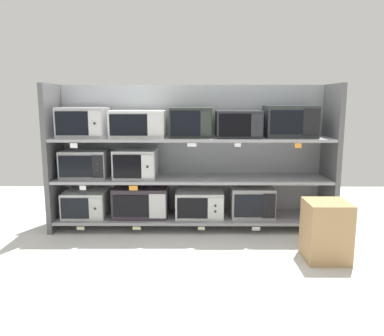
{
  "coord_description": "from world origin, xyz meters",
  "views": [
    {
      "loc": [
        0.02,
        -3.99,
        1.35
      ],
      "look_at": [
        0.0,
        0.0,
        0.65
      ],
      "focal_mm": 35.7,
      "sensor_mm": 36.0,
      "label": 1
    }
  ],
  "objects": [
    {
      "name": "price_tag_3",
      "position": [
        0.66,
        -0.26,
        0.07
      ],
      "size": [
        0.08,
        0.0,
        0.04
      ],
      "primitive_type": "cube",
      "color": "white"
    },
    {
      "name": "price_tag_2",
      "position": [
        0.1,
        -0.26,
        0.07
      ],
      "size": [
        0.07,
        0.0,
        0.03
      ],
      "primitive_type": "cube",
      "color": "beige"
    },
    {
      "name": "price_tag_4",
      "position": [
        -1.09,
        -0.26,
        0.5
      ],
      "size": [
        0.07,
        0.0,
        0.05
      ],
      "primitive_type": "cube",
      "color": "white"
    },
    {
      "name": "price_tag_7",
      "position": [
        -0.0,
        -0.26,
        0.93
      ],
      "size": [
        0.09,
        0.0,
        0.03
      ],
      "primitive_type": "cube",
      "color": "white"
    },
    {
      "name": "microwave_8",
      "position": [
        -0.02,
        -0.0,
        1.13
      ],
      "size": [
        0.43,
        0.36,
        0.31
      ],
      "color": "#2B322C",
      "rests_on": "shelf_2"
    },
    {
      "name": "microwave_4",
      "position": [
        -1.13,
        -0.0,
        0.7
      ],
      "size": [
        0.48,
        0.36,
        0.29
      ],
      "color": "#9B9FA0",
      "rests_on": "shelf_1"
    },
    {
      "name": "microwave_2",
      "position": [
        0.08,
        -0.0,
        0.26
      ],
      "size": [
        0.5,
        0.38,
        0.28
      ],
      "color": "silver",
      "rests_on": "shelf_0"
    },
    {
      "name": "microwave_3",
      "position": [
        0.64,
        -0.0,
        0.29
      ],
      "size": [
        0.45,
        0.37,
        0.32
      ],
      "color": "#A4A4A4",
      "rests_on": "shelf_0"
    },
    {
      "name": "price_tag_6",
      "position": [
        -1.16,
        -0.26,
        0.92
      ],
      "size": [
        0.07,
        0.0,
        0.05
      ],
      "primitive_type": "cube",
      "color": "white"
    },
    {
      "name": "microwave_1",
      "position": [
        -0.55,
        -0.0,
        0.29
      ],
      "size": [
        0.58,
        0.39,
        0.32
      ],
      "color": "#342B35",
      "rests_on": "shelf_0"
    },
    {
      "name": "upright_right",
      "position": [
        1.46,
        0.0,
        0.76
      ],
      "size": [
        0.05,
        0.52,
        1.53
      ],
      "primitive_type": "cube",
      "color": "#5B5B5E",
      "rests_on": "ground"
    },
    {
      "name": "microwave_10",
      "position": [
        1.02,
        -0.0,
        1.14
      ],
      "size": [
        0.52,
        0.39,
        0.33
      ],
      "color": "#2B3031",
      "rests_on": "shelf_2"
    },
    {
      "name": "microwave_6",
      "position": [
        -1.13,
        -0.0,
        1.14
      ],
      "size": [
        0.48,
        0.41,
        0.31
      ],
      "color": "#B4B3B7",
      "rests_on": "shelf_2"
    },
    {
      "name": "price_tag_9",
      "position": [
        1.04,
        -0.26,
        0.92
      ],
      "size": [
        0.07,
        0.0,
        0.05
      ],
      "primitive_type": "cube",
      "color": "orange"
    },
    {
      "name": "price_tag_1",
      "position": [
        -0.56,
        -0.26,
        0.07
      ],
      "size": [
        0.09,
        0.0,
        0.03
      ],
      "primitive_type": "cube",
      "color": "beige"
    },
    {
      "name": "shipping_carton",
      "position": [
        1.15,
        -0.86,
        0.26
      ],
      "size": [
        0.36,
        0.36,
        0.51
      ],
      "primitive_type": "cube",
      "color": "tan",
      "rests_on": "ground"
    },
    {
      "name": "upright_left",
      "position": [
        -1.46,
        0.0,
        0.76
      ],
      "size": [
        0.05,
        0.52,
        1.53
      ],
      "primitive_type": "cube",
      "color": "#5B5B5E",
      "rests_on": "ground"
    },
    {
      "name": "microwave_7",
      "position": [
        -0.56,
        -0.0,
        1.12
      ],
      "size": [
        0.56,
        0.39,
        0.28
      ],
      "color": "silver",
      "rests_on": "shelf_2"
    },
    {
      "name": "microwave_0",
      "position": [
        -1.15,
        -0.0,
        0.26
      ],
      "size": [
        0.45,
        0.39,
        0.27
      ],
      "color": "silver",
      "rests_on": "shelf_0"
    },
    {
      "name": "microwave_5",
      "position": [
        -0.6,
        -0.0,
        0.7
      ],
      "size": [
        0.44,
        0.42,
        0.3
      ],
      "color": "#BBBEC0",
      "rests_on": "shelf_1"
    },
    {
      "name": "ground",
      "position": [
        0.0,
        -1.0,
        -0.01
      ],
      "size": [
        6.87,
        6.0,
        0.02
      ],
      "primitive_type": "cube",
      "color": "silver"
    },
    {
      "name": "price_tag_0",
      "position": [
        -1.14,
        -0.26,
        0.07
      ],
      "size": [
        0.08,
        0.0,
        0.04
      ],
      "primitive_type": "cube",
      "color": "beige"
    },
    {
      "name": "price_tag_8",
      "position": [
        0.45,
        -0.26,
        0.93
      ],
      "size": [
        0.06,
        0.0,
        0.03
      ],
      "primitive_type": "cube",
      "color": "white"
    },
    {
      "name": "shelf_0",
      "position": [
        0.0,
        0.0,
        0.11
      ],
      "size": [
        2.87,
        0.52,
        0.03
      ],
      "primitive_type": "cube",
      "color": "#99999E",
      "rests_on": "ground"
    },
    {
      "name": "shelf_1",
      "position": [
        0.0,
        0.0,
        0.54
      ],
      "size": [
        2.87,
        0.52,
        0.03
      ],
      "primitive_type": "cube",
      "color": "#99999E"
    },
    {
      "name": "microwave_9",
      "position": [
        0.48,
        -0.0,
        1.12
      ],
      "size": [
        0.46,
        0.44,
        0.28
      ],
      "color": "#282B31",
      "rests_on": "shelf_2"
    },
    {
      "name": "back_panel",
      "position": [
        0.0,
        0.28,
        0.76
      ],
      "size": [
        3.07,
        0.04,
        1.53
      ],
      "primitive_type": "cube",
      "color": "#9EA3A8",
      "rests_on": "ground"
    },
    {
      "name": "price_tag_5",
      "position": [
        -0.59,
        -0.26,
        0.49
      ],
      "size": [
        0.09,
        0.0,
        0.05
      ],
      "primitive_type": "cube",
      "color": "orange"
    },
    {
      "name": "shelf_2",
      "position": [
        0.0,
        0.0,
        0.97
      ],
      "size": [
        2.87,
        0.52,
        0.03
      ],
      "primitive_type": "cube",
      "color": "#99999E"
    }
  ]
}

